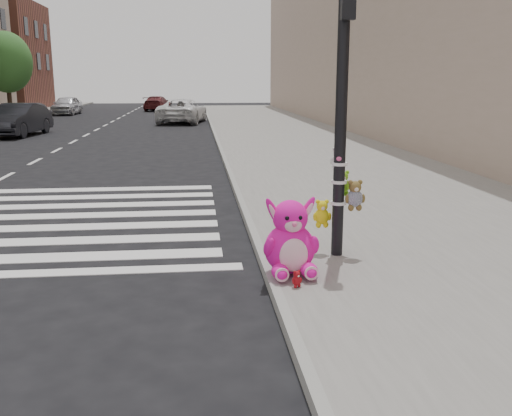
{
  "coord_description": "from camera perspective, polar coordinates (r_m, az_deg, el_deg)",
  "views": [
    {
      "loc": [
        0.63,
        -5.81,
        2.57
      ],
      "look_at": [
        1.49,
        2.21,
        0.75
      ],
      "focal_mm": 40.0,
      "sensor_mm": 36.0,
      "label": 1
    }
  ],
  "objects": [
    {
      "name": "car_white_near",
      "position": [
        35.23,
        -7.37,
        9.6
      ],
      "size": [
        3.22,
        5.53,
        1.45
      ],
      "primitive_type": "imported",
      "rotation": [
        0.0,
        0.0,
        2.98
      ],
      "color": "silver",
      "rests_on": "ground"
    },
    {
      "name": "car_maroon_near",
      "position": [
        49.63,
        -9.83,
        10.27
      ],
      "size": [
        2.35,
        4.43,
        1.22
      ],
      "primitive_type": "imported",
      "rotation": [
        0.0,
        0.0,
        2.98
      ],
      "color": "#511719",
      "rests_on": "ground"
    },
    {
      "name": "car_silver_deep",
      "position": [
        45.62,
        -18.4,
        9.72
      ],
      "size": [
        1.87,
        4.18,
        1.4
      ],
      "primitive_type": "imported",
      "rotation": [
        0.0,
        0.0,
        -0.05
      ],
      "color": "silver",
      "rests_on": "ground"
    },
    {
      "name": "tree_far_c",
      "position": [
        40.59,
        -23.71,
        13.2
      ],
      "size": [
        3.2,
        3.2,
        5.44
      ],
      "color": "#382619",
      "rests_on": "sidewalk_far"
    },
    {
      "name": "bld_far_e",
      "position": [
        54.3,
        -24.11,
        13.68
      ],
      "size": [
        6.0,
        10.0,
        9.0
      ],
      "primitive_type": "cube",
      "color": "brown",
      "rests_on": "ground"
    },
    {
      "name": "red_teddy",
      "position": [
        6.88,
        4.09,
        -7.08
      ],
      "size": [
        0.17,
        0.16,
        0.21
      ],
      "primitive_type": null,
      "rotation": [
        0.0,
        0.0,
        0.48
      ],
      "color": "#A01018",
      "rests_on": "sidewalk_near"
    },
    {
      "name": "bld_near",
      "position": [
        27.74,
        15.48,
        17.3
      ],
      "size": [
        5.0,
        60.0,
        10.0
      ],
      "primitive_type": "cube",
      "color": "tan",
      "rests_on": "ground"
    },
    {
      "name": "pink_bunny",
      "position": [
        7.25,
        3.46,
        -3.46
      ],
      "size": [
        0.72,
        0.77,
        1.02
      ],
      "rotation": [
        0.0,
        0.0,
        0.06
      ],
      "color": "#FA15A7",
      "rests_on": "sidewalk_near"
    },
    {
      "name": "sidewalk_near",
      "position": [
        16.6,
        9.26,
        3.88
      ],
      "size": [
        7.0,
        80.0,
        0.14
      ],
      "primitive_type": "cube",
      "color": "slate",
      "rests_on": "ground"
    },
    {
      "name": "curb_edge",
      "position": [
        16.04,
        -2.74,
        3.73
      ],
      "size": [
        0.12,
        80.0,
        0.15
      ],
      "primitive_type": "cube",
      "color": "gray",
      "rests_on": "ground"
    },
    {
      "name": "car_dark_far",
      "position": [
        29.02,
        -22.66,
        8.15
      ],
      "size": [
        2.14,
        4.72,
        1.5
      ],
      "primitive_type": "imported",
      "rotation": [
        0.0,
        0.0,
        -0.12
      ],
      "color": "black",
      "rests_on": "ground"
    },
    {
      "name": "ground",
      "position": [
        6.39,
        -11.45,
        -11.29
      ],
      "size": [
        120.0,
        120.0,
        0.0
      ],
      "primitive_type": "plane",
      "color": "black",
      "rests_on": "ground"
    },
    {
      "name": "signal_pole",
      "position": [
        7.93,
        8.5,
        6.63
      ],
      "size": [
        0.71,
        0.49,
        4.0
      ],
      "color": "black",
      "rests_on": "sidewalk_near"
    }
  ]
}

